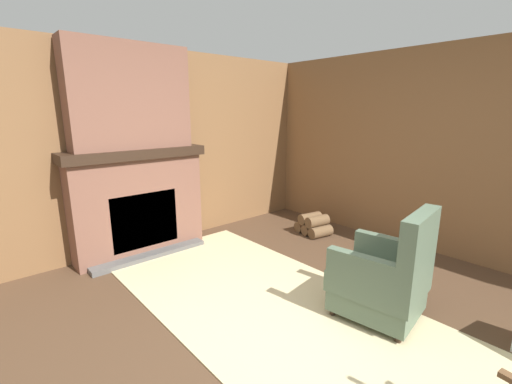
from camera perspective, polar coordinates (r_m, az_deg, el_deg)
name	(u,v)px	position (r m, az deg, el deg)	size (l,w,h in m)	color
ground_plane	(294,361)	(2.67, 6.32, -26.27)	(14.00, 14.00, 0.00)	#4C3523
wood_panel_wall_left	(128,152)	(4.40, -20.55, 6.32)	(0.06, 6.00, 2.44)	brown
wood_panel_wall_back	(465,154)	(4.50, 31.47, 5.41)	(6.00, 0.09, 2.44)	brown
fireplace_hearth	(139,203)	(4.31, -18.91, -1.67)	(0.54, 1.62, 1.27)	brown
chimney_breast	(130,97)	(4.19, -20.27, 14.64)	(0.29, 1.34, 1.15)	brown
area_rug	(286,314)	(3.12, 4.99, -19.61)	(4.06, 1.71, 0.01)	#C6B789
armchair	(384,279)	(3.09, 20.57, -13.40)	(0.76, 0.71, 0.96)	#516651
firewood_stack	(313,225)	(4.91, 9.55, -5.44)	(0.52, 0.41, 0.29)	brown
oil_lamp_vase	(108,141)	(4.14, -23.42, 7.78)	(0.09, 0.09, 0.28)	#47708E
storage_case	(148,143)	(4.31, -17.60, 7.87)	(0.15, 0.25, 0.11)	gray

